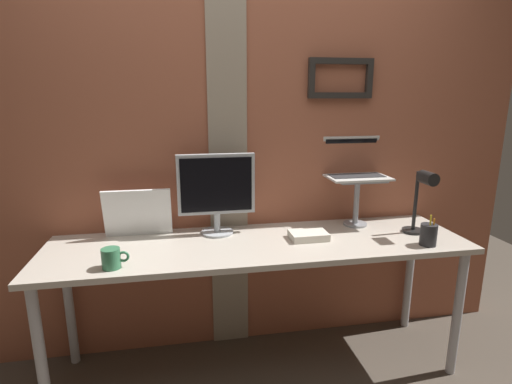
# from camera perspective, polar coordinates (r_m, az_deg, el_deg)

# --- Properties ---
(ground_plane) EXTENTS (6.00, 6.00, 0.00)m
(ground_plane) POSITION_cam_1_polar(r_m,az_deg,el_deg) (2.47, -0.48, -24.36)
(ground_plane) COLOR #4C4238
(brick_wall_back) EXTENTS (3.43, 0.16, 2.49)m
(brick_wall_back) POSITION_cam_1_polar(r_m,az_deg,el_deg) (2.36, -2.25, 6.91)
(brick_wall_back) COLOR #9E563D
(brick_wall_back) RESTS_ON ground_plane
(desk) EXTENTS (2.22, 0.60, 0.76)m
(desk) POSITION_cam_1_polar(r_m,az_deg,el_deg) (2.17, 0.48, -8.97)
(desk) COLOR beige
(desk) RESTS_ON ground_plane
(monitor) EXTENTS (0.42, 0.18, 0.45)m
(monitor) POSITION_cam_1_polar(r_m,az_deg,el_deg) (2.21, -5.68, 0.54)
(monitor) COLOR #ADB2B7
(monitor) RESTS_ON desk
(laptop_stand) EXTENTS (0.28, 0.22, 0.28)m
(laptop_stand) POSITION_cam_1_polar(r_m,az_deg,el_deg) (2.43, 14.18, -0.31)
(laptop_stand) COLOR gray
(laptop_stand) RESTS_ON desk
(laptop) EXTENTS (0.36, 0.30, 0.24)m
(laptop) POSITION_cam_1_polar(r_m,az_deg,el_deg) (2.47, 13.69, 3.70)
(laptop) COLOR silver
(laptop) RESTS_ON laptop_stand
(whiteboard_panel) EXTENTS (0.36, 0.07, 0.27)m
(whiteboard_panel) POSITION_cam_1_polar(r_m,az_deg,el_deg) (2.28, -16.51, -2.89)
(whiteboard_panel) COLOR white
(whiteboard_panel) RESTS_ON desk
(desk_lamp) EXTENTS (0.12, 0.20, 0.37)m
(desk_lamp) POSITION_cam_1_polar(r_m,az_deg,el_deg) (2.35, 22.58, -0.48)
(desk_lamp) COLOR black
(desk_lamp) RESTS_ON desk
(pen_cup) EXTENTS (0.08, 0.08, 0.17)m
(pen_cup) POSITION_cam_1_polar(r_m,az_deg,el_deg) (2.26, 23.37, -5.61)
(pen_cup) COLOR #262628
(pen_cup) RESTS_ON desk
(coffee_mug) EXTENTS (0.12, 0.08, 0.09)m
(coffee_mug) POSITION_cam_1_polar(r_m,az_deg,el_deg) (1.93, -19.88, -8.88)
(coffee_mug) COLOR #33724C
(coffee_mug) RESTS_ON desk
(paper_clutter_stack) EXTENTS (0.20, 0.14, 0.04)m
(paper_clutter_stack) POSITION_cam_1_polar(r_m,az_deg,el_deg) (2.20, 7.49, -6.15)
(paper_clutter_stack) COLOR silver
(paper_clutter_stack) RESTS_ON desk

